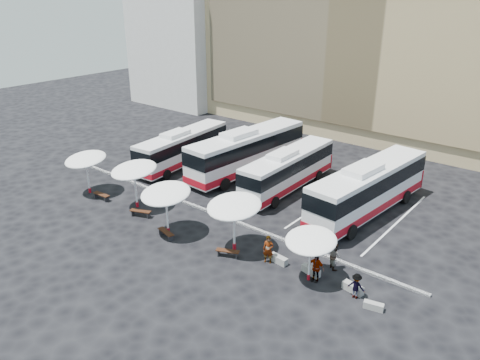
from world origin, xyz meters
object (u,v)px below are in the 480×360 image
Objects in this scene: bus_1 at (247,150)px; bus_0 at (183,147)px; conc_bench_3 at (374,306)px; sunshade_4 at (311,240)px; sunshade_3 at (234,206)px; wood_bench_2 at (166,233)px; passenger_3 at (356,286)px; passenger_2 at (316,268)px; passenger_1 at (335,256)px; sunshade_0 at (86,159)px; wood_bench_0 at (101,195)px; conc_bench_1 at (311,271)px; bus_2 at (288,169)px; conc_bench_2 at (353,288)px; sunshade_2 at (166,194)px; conc_bench_0 at (279,259)px; wood_bench_1 at (141,212)px; bus_3 at (369,188)px; sunshade_1 at (134,170)px; wood_bench_3 at (228,252)px; passenger_0 at (268,249)px.

bus_0 is at bearing -154.80° from bus_1.
conc_bench_3 is at bearing -26.34° from bus_0.
bus_0 is 21.80m from sunshade_4.
sunshade_3 is 2.31× the size of wood_bench_2.
passenger_3 is at bearing 3.24° from sunshade_4.
passenger_2 is at bearing 21.10° from sunshade_4.
passenger_2 is (0.36, 0.14, -1.77)m from sunshade_4.
passenger_1 is at bearing 74.22° from sunshade_4.
sunshade_0 is 3.29m from wood_bench_0.
wood_bench_2 is 1.32× the size of conc_bench_1.
bus_2 reaches higher than wood_bench_0.
sunshade_4 is (13.69, -11.44, 0.50)m from bus_1.
conc_bench_2 is at bearing -29.78° from bus_1.
conc_bench_3 is at bearing 159.90° from passenger_3.
sunshade_2 is 12.08m from passenger_1.
wood_bench_0 is 22.24m from passenger_3.
conc_bench_2 is at bearing -55.70° from passenger_3.
wood_bench_0 is at bearing -2.73° from passenger_3.
conc_bench_2 is 2.40m from passenger_2.
sunshade_2 reaches higher than conc_bench_0.
conc_bench_3 is (6.68, -0.56, -0.03)m from conc_bench_0.
wood_bench_1 is 1.58× the size of conc_bench_3.
sunshade_2 is at bearing -54.50° from bus_0.
bus_3 is at bearing 67.16° from sunshade_3.
passenger_2 is at bearing 4.19° from wood_bench_1.
bus_1 is at bearing 147.09° from conc_bench_3.
conc_bench_1 is 4.47m from conc_bench_3.
conc_bench_2 is 1.19× the size of conc_bench_3.
bus_0 reaches higher than wood_bench_2.
bus_2 is at bearing 121.02° from conc_bench_0.
bus_3 is at bearing 53.56° from wood_bench_2.
sunshade_1 is 19.00m from passenger_3.
bus_1 is 13.70m from wood_bench_0.
passenger_0 reaches higher than wood_bench_3.
bus_0 is 1.00× the size of bus_2.
sunshade_4 is 1.79× the size of passenger_0.
bus_0 reaches higher than conc_bench_2.
sunshade_2 is (5.10, -1.39, -0.08)m from sunshade_1.
bus_2 is 6.14× the size of passenger_0.
passenger_2 is at bearing -50.63° from bus_2.
wood_bench_2 is 10.54m from conc_bench_1.
bus_1 is 10.94× the size of conc_bench_0.
sunshade_0 is (-1.39, -9.78, 1.17)m from bus_0.
sunshade_4 is (15.88, -0.00, -0.48)m from sunshade_1.
passenger_1 reaches higher than conc_bench_3.
passenger_2 is at bearing 175.63° from conc_bench_3.
bus_1 is at bearing 110.15° from passenger_0.
sunshade_1 is 3.32m from wood_bench_1.
sunshade_4 is 3.49m from passenger_0.
bus_1 reaches higher than bus_2.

